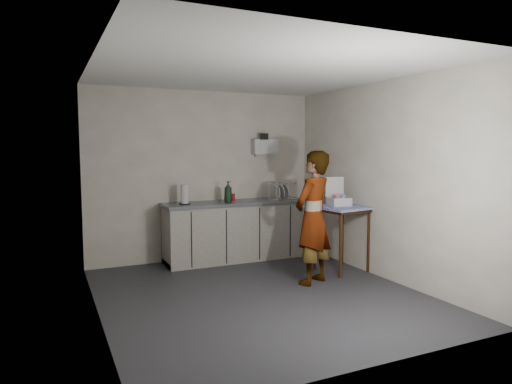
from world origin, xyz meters
name	(u,v)px	position (x,y,z in m)	size (l,w,h in m)	color
ground	(259,294)	(0.00, 0.00, 0.00)	(4.00, 4.00, 0.00)	#2A2A2F
wall_back	(205,176)	(0.00, 1.99, 1.30)	(3.60, 0.02, 2.60)	#BCB5A4
wall_right	(382,180)	(1.79, 0.00, 1.30)	(0.02, 4.00, 2.60)	#BCB5A4
wall_left	(97,191)	(-1.79, 0.00, 1.30)	(0.02, 4.00, 2.60)	#BCB5A4
ceiling	(260,71)	(0.00, 0.00, 2.60)	(3.60, 4.00, 0.01)	white
kitchen_counter	(236,232)	(0.40, 1.70, 0.43)	(2.24, 0.62, 0.91)	black
wall_shelf	(265,147)	(1.00, 1.92, 1.75)	(0.42, 0.18, 0.37)	silver
side_table	(342,214)	(1.50, 0.47, 0.80)	(0.81, 0.81, 0.92)	#3E1E0E
standing_man	(313,218)	(0.81, 0.13, 0.85)	(0.62, 0.41, 1.69)	#B2A593
soap_bottle	(228,192)	(0.24, 1.60, 1.07)	(0.12, 0.12, 0.32)	black
soda_can	(233,197)	(0.37, 1.75, 0.97)	(0.06, 0.06, 0.12)	#B61217
dark_bottle	(227,195)	(0.24, 1.67, 1.02)	(0.07, 0.07, 0.23)	black
paper_towel	(185,195)	(-0.42, 1.67, 1.05)	(0.16, 0.16, 0.29)	black
dish_rack	(282,195)	(1.18, 1.65, 0.97)	(0.39, 0.30, 0.28)	silver
bakery_box	(338,199)	(1.48, 0.54, 1.01)	(0.32, 0.33, 0.39)	silver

